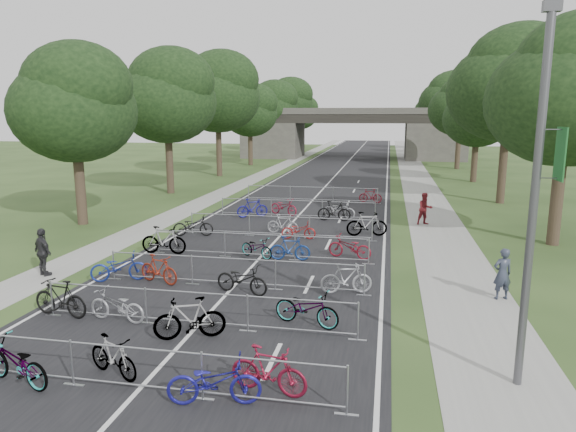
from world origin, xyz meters
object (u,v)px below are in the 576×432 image
bike_1 (113,357)px  pedestrian_b (425,209)px  lamppost (536,198)px  bike_2 (214,382)px  bike_0 (16,363)px  overpass_bridge (352,133)px  pedestrian_a (502,274)px  pedestrian_c (43,252)px

bike_1 → pedestrian_b: size_ratio=0.92×
bike_1 → lamppost: bearing=-57.6°
bike_2 → bike_0: bearing=78.4°
overpass_bridge → bike_1: 64.52m
bike_2 → overpass_bridge: bearing=-11.0°
overpass_bridge → pedestrian_a: 58.05m
overpass_bridge → pedestrian_c: 58.43m
bike_0 → pedestrian_a: bearing=139.9°
bike_2 → pedestrian_b: (5.50, 19.63, 0.37)m
overpass_bridge → bike_0: bearing=-92.5°
overpass_bridge → pedestrian_b: (7.34, -45.50, -2.64)m
bike_1 → bike_2: 2.78m
bike_0 → pedestrian_a: size_ratio=1.17×
bike_0 → pedestrian_b: size_ratio=1.13×
bike_0 → pedestrian_a: pedestrian_a is taller
bike_0 → pedestrian_a: (11.86, 7.94, 0.34)m
bike_1 → pedestrian_c: (-6.57, 6.54, 0.43)m
pedestrian_b → bike_2: bearing=-126.3°
bike_0 → pedestrian_c: pedestrian_c is taller
lamppost → bike_0: 11.95m
pedestrian_b → pedestrian_c: (-14.77, -12.40, 0.03)m
pedestrian_b → pedestrian_c: bearing=-160.6°
pedestrian_a → pedestrian_b: bearing=-99.4°
lamppost → pedestrian_c: (-15.76, 5.10, -3.36)m
overpass_bridge → bike_2: bearing=-88.4°
overpass_bridge → bike_2: overpass_bridge is taller
overpass_bridge → bike_2: (1.84, -65.13, -3.01)m
pedestrian_b → bike_1: bearing=-134.0°
bike_0 → bike_1: size_ratio=1.24×
overpass_bridge → pedestrian_a: overpass_bridge is taller
bike_0 → pedestrian_c: 8.67m
bike_2 → bike_1: bearing=63.0°
bike_0 → bike_2: 4.64m
pedestrian_a → overpass_bridge: bearing=-98.7°
pedestrian_b → lamppost: bearing=-107.4°
bike_2 → pedestrian_c: bearing=39.4°
lamppost → pedestrian_a: size_ratio=4.74×
bike_2 → pedestrian_b: size_ratio=1.11×
pedestrian_b → pedestrian_a: bearing=-102.3°
pedestrian_a → pedestrian_b: (-1.72, 11.77, 0.03)m
lamppost → pedestrian_a: (0.73, 5.72, -3.41)m
overpass_bridge → bike_0: overpass_bridge is taller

